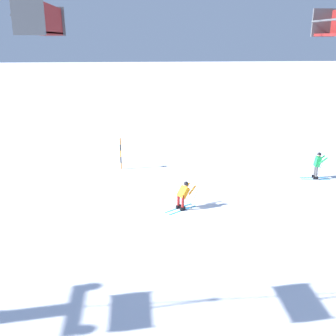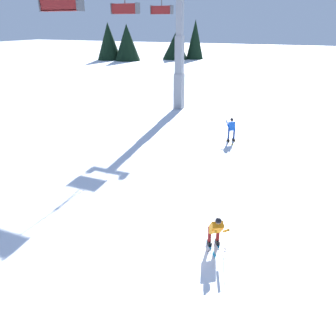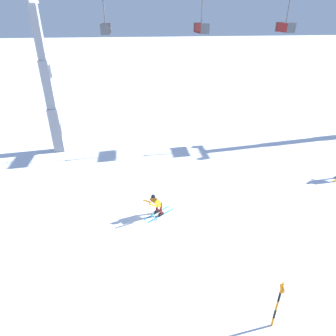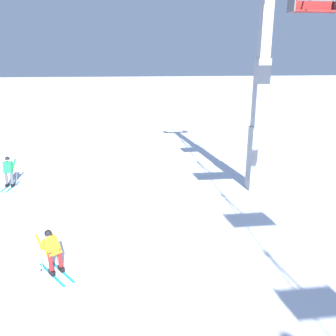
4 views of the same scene
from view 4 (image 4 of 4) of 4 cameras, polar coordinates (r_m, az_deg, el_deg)
The scene contains 5 objects.
ground_plane at distance 11.40m, azimuth -12.88°, elevation -18.69°, with size 260.00×260.00×0.00m, color white.
skier_carving_main at distance 12.25m, azimuth -17.91°, elevation -12.08°, with size 1.71×1.42×1.52m.
lift_tower_near at distance 18.48m, azimuth 14.33°, elevation 9.49°, with size 0.74×2.31×10.41m.
chairlift_seat_nearest at distance 14.63m, azimuth 22.05°, elevation 23.18°, with size 0.61×1.70×2.23m.
skier_distant_uphill at distance 20.77m, azimuth -23.95°, elevation -0.22°, with size 1.76×0.74×1.67m.
Camera 4 is at (9.24, 1.24, 6.57)m, focal length 38.48 mm.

